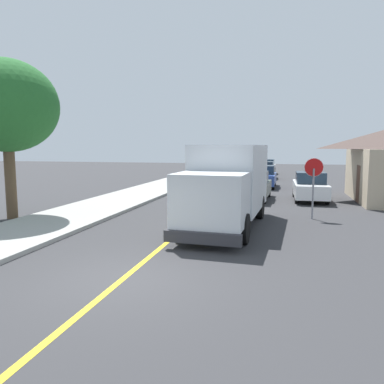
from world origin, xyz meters
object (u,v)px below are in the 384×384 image
at_px(parked_van_across, 310,187).
at_px(street_tree_near, 6,106).
at_px(parked_car_mid, 264,177).
at_px(parked_car_far, 265,171).
at_px(box_truck, 228,182).
at_px(parked_car_near, 253,186).
at_px(stop_sign, 314,177).
at_px(parked_car_furthest, 267,167).

bearing_deg(parked_van_across, street_tree_near, -146.00).
distance_m(parked_car_mid, parked_car_far, 7.50).
height_order(parked_van_across, street_tree_near, street_tree_near).
height_order(parked_car_mid, parked_car_far, same).
relative_size(box_truck, parked_car_far, 1.64).
distance_m(box_truck, parked_car_near, 7.78).
bearing_deg(stop_sign, parked_van_across, 87.39).
height_order(box_truck, street_tree_near, street_tree_near).
distance_m(parked_car_near, parked_car_furthest, 20.91).
bearing_deg(street_tree_near, parked_van_across, 34.00).
xyz_separation_m(parked_car_near, parked_car_furthest, (-0.14, 20.91, 0.00)).
bearing_deg(parked_car_far, parked_car_mid, -87.86).
bearing_deg(parked_car_near, parked_car_mid, 88.00).
distance_m(parked_car_near, parked_car_far, 14.45).
xyz_separation_m(box_truck, parked_car_mid, (0.64, 14.67, -0.97)).
bearing_deg(stop_sign, parked_car_near, 119.02).
bearing_deg(parked_car_far, parked_car_furthest, 90.93).
relative_size(box_truck, parked_car_mid, 1.65).
xyz_separation_m(parked_car_near, street_tree_near, (-9.83, -8.39, 4.05)).
xyz_separation_m(box_truck, parked_car_furthest, (0.25, 28.62, -0.97)).
bearing_deg(box_truck, parked_car_mid, 87.51).
height_order(parked_car_far, stop_sign, stop_sign).
height_order(parked_car_mid, parked_car_furthest, same).
bearing_deg(box_truck, parked_car_far, 89.07).
bearing_deg(parked_car_mid, parked_car_near, -92.00).
xyz_separation_m(box_truck, parked_van_across, (3.65, 8.14, -0.97)).
distance_m(parked_car_furthest, stop_sign, 26.50).
bearing_deg(parked_car_furthest, parked_car_mid, -88.42).
height_order(box_truck, parked_car_near, box_truck).
relative_size(parked_car_mid, stop_sign, 1.67).
bearing_deg(street_tree_near, parked_car_near, 40.48).
bearing_deg(box_truck, parked_car_furthest, 89.49).
bearing_deg(parked_car_mid, parked_car_far, 92.14).
relative_size(box_truck, street_tree_near, 1.07).
relative_size(parked_car_furthest, street_tree_near, 0.65).
height_order(parked_car_near, street_tree_near, street_tree_near).
bearing_deg(parked_car_far, stop_sign, -81.34).
xyz_separation_m(parked_car_near, parked_car_mid, (0.24, 6.96, 0.00)).
bearing_deg(parked_car_furthest, stop_sign, -83.22).
xyz_separation_m(parked_van_across, stop_sign, (-0.27, -5.82, 1.06)).
bearing_deg(street_tree_near, parked_car_furthest, 71.71).
xyz_separation_m(parked_car_mid, parked_car_far, (-0.28, 7.49, 0.00)).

